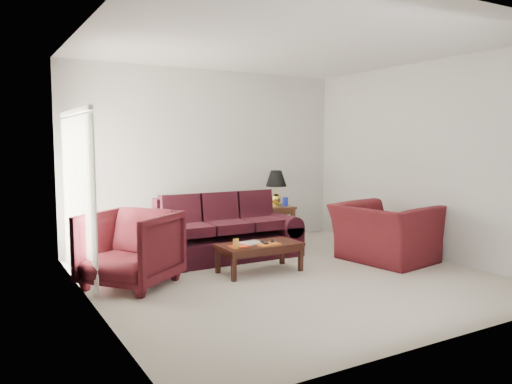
# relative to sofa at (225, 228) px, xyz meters

# --- Properties ---
(floor) EXTENTS (5.00, 5.00, 0.00)m
(floor) POSITION_rel_sofa_xyz_m (0.28, -1.30, -0.47)
(floor) COLOR beige
(floor) RESTS_ON ground
(blinds) EXTENTS (0.10, 2.00, 2.16)m
(blinds) POSITION_rel_sofa_xyz_m (-2.14, -0.00, 0.61)
(blinds) COLOR silver
(blinds) RESTS_ON ground
(sofa) EXTENTS (2.36, 1.15, 0.94)m
(sofa) POSITION_rel_sofa_xyz_m (0.00, 0.00, 0.00)
(sofa) COLOR black
(sofa) RESTS_ON ground
(throw_pillow) EXTENTS (0.45, 0.30, 0.43)m
(throw_pillow) POSITION_rel_sofa_xyz_m (-0.55, 0.83, 0.25)
(throw_pillow) COLOR black
(throw_pillow) RESTS_ON sofa
(end_table) EXTENTS (0.60, 0.60, 0.64)m
(end_table) POSITION_rel_sofa_xyz_m (1.36, 0.77, -0.15)
(end_table) COLOR #452817
(end_table) RESTS_ON ground
(table_lamp) EXTENTS (0.47, 0.47, 0.63)m
(table_lamp) POSITION_rel_sofa_xyz_m (1.43, 0.82, 0.48)
(table_lamp) COLOR #DDC845
(table_lamp) RESTS_ON end_table
(clock) EXTENTS (0.14, 0.09, 0.13)m
(clock) POSITION_rel_sofa_xyz_m (1.14, 0.60, 0.23)
(clock) COLOR silver
(clock) RESTS_ON end_table
(blue_canister) EXTENTS (0.11, 0.11, 0.16)m
(blue_canister) POSITION_rel_sofa_xyz_m (1.50, 0.63, 0.25)
(blue_canister) COLOR #192AA6
(blue_canister) RESTS_ON end_table
(picture_frame) EXTENTS (0.18, 0.20, 0.05)m
(picture_frame) POSITION_rel_sofa_xyz_m (1.18, 0.94, 0.25)
(picture_frame) COLOR white
(picture_frame) RESTS_ON end_table
(floor_lamp) EXTENTS (0.34, 0.34, 1.60)m
(floor_lamp) POSITION_rel_sofa_xyz_m (-1.96, 0.90, 0.33)
(floor_lamp) COLOR white
(floor_lamp) RESTS_ON ground
(armchair_left) EXTENTS (1.43, 1.43, 0.94)m
(armchair_left) POSITION_rel_sofa_xyz_m (-1.66, -0.71, -0.00)
(armchair_left) COLOR #3E0E14
(armchair_left) RESTS_ON ground
(armchair_right) EXTENTS (1.34, 1.48, 0.86)m
(armchair_right) POSITION_rel_sofa_xyz_m (1.99, -1.32, -0.04)
(armchair_right) COLOR #451014
(armchair_right) RESTS_ON ground
(coffee_table) EXTENTS (1.25, 0.86, 0.40)m
(coffee_table) POSITION_rel_sofa_xyz_m (0.06, -0.93, -0.27)
(coffee_table) COLOR black
(coffee_table) RESTS_ON ground
(magazine_red) EXTENTS (0.26, 0.20, 0.01)m
(magazine_red) POSITION_rel_sofa_xyz_m (-0.29, -0.98, -0.07)
(magazine_red) COLOR #B73012
(magazine_red) RESTS_ON coffee_table
(magazine_white) EXTENTS (0.33, 0.26, 0.02)m
(magazine_white) POSITION_rel_sofa_xyz_m (-0.04, -0.87, -0.06)
(magazine_white) COLOR beige
(magazine_white) RESTS_ON coffee_table
(magazine_orange) EXTENTS (0.30, 0.22, 0.02)m
(magazine_orange) POSITION_rel_sofa_xyz_m (0.13, -1.05, -0.06)
(magazine_orange) COLOR #CC5F18
(magazine_orange) RESTS_ON coffee_table
(remote_a) EXTENTS (0.08, 0.17, 0.02)m
(remote_a) POSITION_rel_sofa_xyz_m (0.09, -1.02, -0.04)
(remote_a) COLOR black
(remote_a) RESTS_ON coffee_table
(remote_b) EXTENTS (0.12, 0.16, 0.02)m
(remote_b) POSITION_rel_sofa_xyz_m (0.25, -0.96, -0.05)
(remote_b) COLOR black
(remote_b) RESTS_ON coffee_table
(yellow_glass) EXTENTS (0.09, 0.09, 0.13)m
(yellow_glass) POSITION_rel_sofa_xyz_m (-0.37, -1.06, -0.01)
(yellow_glass) COLOR gold
(yellow_glass) RESTS_ON coffee_table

